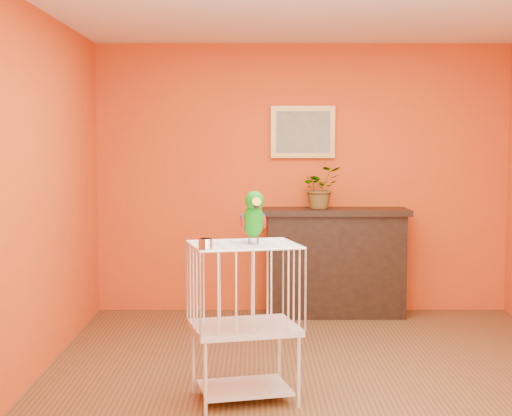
{
  "coord_description": "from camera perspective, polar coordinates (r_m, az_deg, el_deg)",
  "views": [
    {
      "loc": [
        -0.47,
        -5.37,
        1.66
      ],
      "look_at": [
        -0.46,
        -0.49,
        1.24
      ],
      "focal_mm": 55.0,
      "sensor_mm": 36.0,
      "label": 1
    }
  ],
  "objects": [
    {
      "name": "console_cabinet",
      "position": [
        7.51,
        5.77,
        -3.94
      ],
      "size": [
        1.38,
        0.5,
        1.02
      ],
      "color": "black",
      "rests_on": "ground"
    },
    {
      "name": "potted_plant",
      "position": [
        7.47,
        4.67,
        1.17
      ],
      "size": [
        0.48,
        0.5,
        0.31
      ],
      "primitive_type": "imported",
      "rotation": [
        0.0,
        0.0,
        0.35
      ],
      "color": "#26722D",
      "rests_on": "console_cabinet"
    },
    {
      "name": "birdcage",
      "position": [
        5.04,
        -0.85,
        -8.12
      ],
      "size": [
        0.76,
        0.64,
        1.01
      ],
      "rotation": [
        0.0,
        0.0,
        0.24
      ],
      "color": "silver",
      "rests_on": "ground"
    },
    {
      "name": "framed_picture",
      "position": [
        7.61,
        3.43,
        5.54
      ],
      "size": [
        0.62,
        0.04,
        0.5
      ],
      "color": "#B78E41",
      "rests_on": "room_shell"
    },
    {
      "name": "parrot",
      "position": [
        4.93,
        -0.18,
        -0.65
      ],
      "size": [
        0.17,
        0.31,
        0.34
      ],
      "rotation": [
        0.0,
        0.0,
        0.16
      ],
      "color": "#59544C",
      "rests_on": "birdcage"
    },
    {
      "name": "room_shell",
      "position": [
        5.39,
        4.89,
        4.05
      ],
      "size": [
        4.5,
        4.5,
        4.5
      ],
      "color": "#D54A14",
      "rests_on": "ground"
    },
    {
      "name": "feed_cup",
      "position": [
        4.7,
        -3.66,
        -2.61
      ],
      "size": [
        0.09,
        0.09,
        0.06
      ],
      "primitive_type": "cylinder",
      "color": "silver",
      "rests_on": "birdcage"
    },
    {
      "name": "ground",
      "position": [
        5.64,
        4.78,
        -12.24
      ],
      "size": [
        4.5,
        4.5,
        0.0
      ],
      "primitive_type": "plane",
      "color": "brown",
      "rests_on": "ground"
    }
  ]
}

